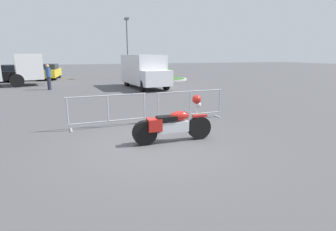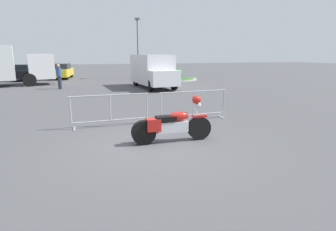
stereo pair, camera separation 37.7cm
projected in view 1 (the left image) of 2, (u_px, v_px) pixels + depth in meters
name	position (u px, v px, depth m)	size (l,w,h in m)	color
ground_plane	(157.00, 146.00, 6.85)	(120.00, 120.00, 0.00)	#4C4C4F
motorcycle	(173.00, 125.00, 7.11)	(2.24, 0.33, 1.26)	black
crowd_barrier_near	(108.00, 110.00, 8.54)	(2.57, 0.52, 1.07)	#9EA0A5
crowd_barrier_far	(190.00, 105.00, 9.50)	(2.57, 0.52, 1.07)	#9EA0A5
delivery_van	(144.00, 70.00, 18.55)	(2.50, 5.19, 2.31)	silver
parked_car_black	(12.00, 73.00, 23.63)	(2.13, 4.37, 1.43)	black
parked_car_yellow	(49.00, 71.00, 25.13)	(2.15, 4.42, 1.45)	yellow
pedestrian	(48.00, 76.00, 17.53)	(0.45, 0.45, 1.69)	#262838
planter_island	(162.00, 77.00, 24.60)	(4.79, 4.79, 1.07)	#ADA89E
street_lamp	(127.00, 40.00, 25.03)	(0.36, 0.70, 5.68)	#595B60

